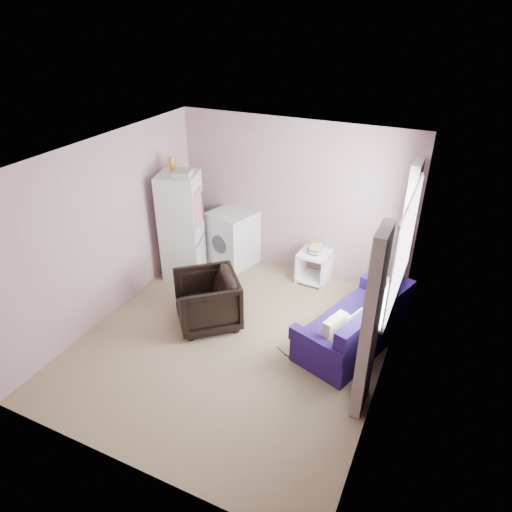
{
  "coord_description": "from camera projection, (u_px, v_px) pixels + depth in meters",
  "views": [
    {
      "loc": [
        2.28,
        -4.19,
        3.95
      ],
      "look_at": [
        0.05,
        0.6,
        1.0
      ],
      "focal_mm": 32.0,
      "sensor_mm": 36.0,
      "label": 1
    }
  ],
  "objects": [
    {
      "name": "sofa",
      "position": [
        357.0,
        328.0,
        5.87
      ],
      "size": [
        1.28,
        1.86,
        0.76
      ],
      "rotation": [
        0.0,
        0.0,
        -0.33
      ],
      "color": "navy",
      "rests_on": "ground"
    },
    {
      "name": "fridge",
      "position": [
        182.0,
        225.0,
        7.19
      ],
      "size": [
        0.74,
        0.73,
        1.95
      ],
      "rotation": [
        0.0,
        0.0,
        0.3
      ],
      "color": "beige",
      "rests_on": "ground"
    },
    {
      "name": "room",
      "position": [
        233.0,
        259.0,
        5.47
      ],
      "size": [
        3.84,
        4.24,
        2.54
      ],
      "color": "#8F7D5D",
      "rests_on": "ground"
    },
    {
      "name": "window_dressing",
      "position": [
        391.0,
        274.0,
        5.44
      ],
      "size": [
        0.17,
        2.62,
        2.18
      ],
      "color": "white",
      "rests_on": "ground"
    },
    {
      "name": "floor_cables",
      "position": [
        289.0,
        355.0,
        5.83
      ],
      "size": [
        0.42,
        0.15,
        0.01
      ],
      "rotation": [
        0.0,
        0.0,
        -0.17
      ],
      "color": "black",
      "rests_on": "ground"
    },
    {
      "name": "washing_machine",
      "position": [
        233.0,
        237.0,
        7.69
      ],
      "size": [
        0.82,
        0.82,
        0.94
      ],
      "rotation": [
        0.0,
        0.0,
        -0.29
      ],
      "color": "beige",
      "rests_on": "ground"
    },
    {
      "name": "armchair",
      "position": [
        207.0,
        298.0,
        6.22
      ],
      "size": [
        1.11,
        1.11,
        0.84
      ],
      "primitive_type": "imported",
      "rotation": [
        0.0,
        0.0,
        -0.86
      ],
      "color": "black",
      "rests_on": "ground"
    },
    {
      "name": "side_table",
      "position": [
        314.0,
        264.0,
        7.25
      ],
      "size": [
        0.49,
        0.49,
        0.64
      ],
      "rotation": [
        0.0,
        0.0,
        -0.04
      ],
      "color": "white",
      "rests_on": "ground"
    }
  ]
}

